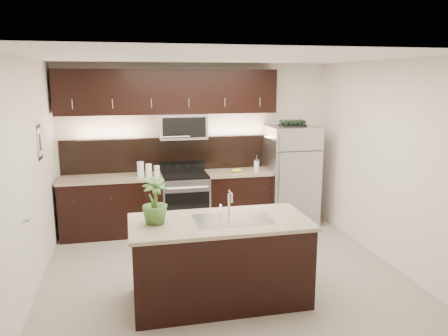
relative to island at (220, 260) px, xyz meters
name	(u,v)px	position (x,y,z in m)	size (l,w,h in m)	color
ground	(222,270)	(0.18, 0.76, -0.47)	(4.50, 4.50, 0.00)	gray
room_walls	(213,142)	(0.07, 0.73, 1.22)	(4.52, 4.02, 2.71)	silver
counter_run	(173,202)	(-0.27, 2.45, 0.00)	(3.51, 0.65, 0.94)	black
upper_fixtures	(171,99)	(-0.25, 2.60, 1.67)	(3.49, 0.40, 1.66)	black
island	(220,260)	(0.00, 0.00, 0.00)	(1.96, 0.96, 0.94)	black
sink_faucet	(233,218)	(0.15, 0.01, 0.48)	(0.84, 0.50, 0.28)	silver
refrigerator	(291,175)	(1.75, 2.39, 0.37)	(0.81, 0.73, 1.68)	#B2B2B7
wine_rack	(293,123)	(1.75, 2.39, 1.25)	(0.41, 0.26, 0.10)	black
plant	(155,201)	(-0.69, 0.05, 0.71)	(0.28, 0.28, 0.49)	#385F26
canisters	(147,170)	(-0.67, 2.39, 0.57)	(0.35, 0.14, 0.24)	silver
french_press	(257,165)	(1.14, 2.40, 0.57)	(0.09, 0.09, 0.26)	silver
bananas	(233,171)	(0.73, 2.37, 0.50)	(0.18, 0.14, 0.06)	yellow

